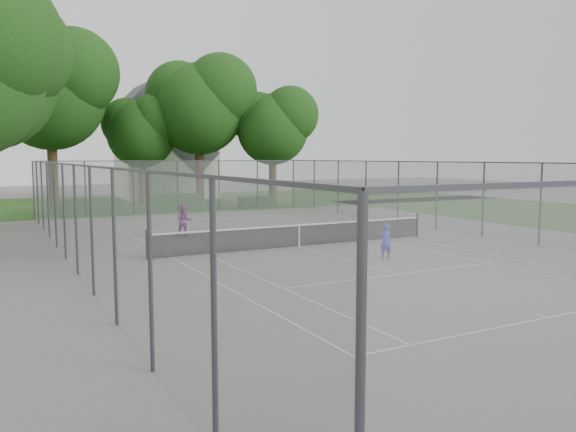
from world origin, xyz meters
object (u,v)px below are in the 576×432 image
tennis_net (299,235)px  woman_player (184,221)px  girl_player (386,241)px  house (166,153)px

tennis_net → woman_player: (-3.41, 4.98, 0.25)m
girl_player → woman_player: 10.15m
tennis_net → house: (3.07, 30.47, 3.59)m
girl_player → woman_player: woman_player is taller
tennis_net → girl_player: (1.46, -3.93, 0.14)m
house → girl_player: 34.61m
girl_player → woman_player: size_ratio=0.86×
tennis_net → house: size_ratio=1.26×
house → girl_player: house is taller
house → tennis_net: bearing=-95.8°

